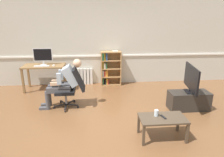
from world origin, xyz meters
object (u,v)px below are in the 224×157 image
drinking_glass (156,113)px  imac_monitor (43,55)px  computer_mouse (54,65)px  keyboard (42,66)px  person_seated (64,82)px  tv_stand (189,100)px  spare_remote (163,117)px  radiator (79,76)px  coffee_table (163,120)px  office_chair (72,87)px  bookshelf (109,68)px  computer_desk (44,69)px  tv_screen (191,79)px

drinking_glass → imac_monitor: bearing=132.8°
computer_mouse → keyboard: bearing=-176.6°
computer_mouse → person_seated: (0.45, -1.18, -0.13)m
tv_stand → spare_remote: bearing=-132.2°
radiator → drinking_glass: bearing=-62.5°
drinking_glass → tv_stand: bearing=43.2°
coffee_table → tv_stand: bearing=47.6°
imac_monitor → office_chair: imac_monitor is taller
tv_stand → spare_remote: 1.53m
computer_mouse → drinking_glass: size_ratio=0.85×
imac_monitor → coffee_table: bearing=-46.7°
office_chair → person_seated: (-0.17, -0.00, 0.12)m
person_seated → keyboard: bearing=-146.5°
coffee_table → keyboard: bearing=135.6°
coffee_table → spare_remote: size_ratio=5.56×
bookshelf → drinking_glass: size_ratio=9.45×
computer_desk → drinking_glass: bearing=-46.5°
imac_monitor → keyboard: bearing=-92.6°
person_seated → drinking_glass: person_seated is taller
keyboard → tv_stand: size_ratio=0.45×
person_seated → drinking_glass: bearing=51.3°
computer_mouse → computer_desk: bearing=158.8°
office_chair → person_seated: size_ratio=0.81×
imac_monitor → radiator: imac_monitor is taller
computer_mouse → spare_remote: size_ratio=0.67×
imac_monitor → drinking_glass: size_ratio=4.69×
person_seated → office_chair: bearing=90.0°
bookshelf → tv_screen: (1.75, -1.96, 0.22)m
imac_monitor → computer_mouse: (0.33, -0.20, -0.27)m
radiator → office_chair: (-0.04, -1.69, 0.26)m
tv_stand → radiator: bearing=143.1°
computer_desk → radiator: (0.97, 0.39, -0.38)m
computer_desk → imac_monitor: size_ratio=2.17×
radiator → drinking_glass: (1.62, -3.12, 0.21)m
person_seated → coffee_table: (1.93, -1.50, -0.29)m
keyboard → spare_remote: (2.72, -2.65, -0.34)m
computer_mouse → office_chair: 1.35m
computer_mouse → drinking_glass: bearing=-48.9°
person_seated → spare_remote: (1.94, -1.49, -0.22)m
computer_mouse → imac_monitor: bearing=148.8°
tv_screen → drinking_glass: 1.57m
imac_monitor → office_chair: (0.94, -1.38, -0.51)m
computer_mouse → bookshelf: bookshelf is taller
keyboard → coffee_table: (2.71, -2.66, -0.41)m
spare_remote → coffee_table: bearing=4.2°
drinking_glass → tv_screen: bearing=43.1°
person_seated → radiator: bearing=172.4°
radiator → coffee_table: size_ratio=1.08×
bookshelf → person_seated: (-1.20, -1.59, 0.10)m
imac_monitor → drinking_glass: (2.60, -2.81, -0.56)m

